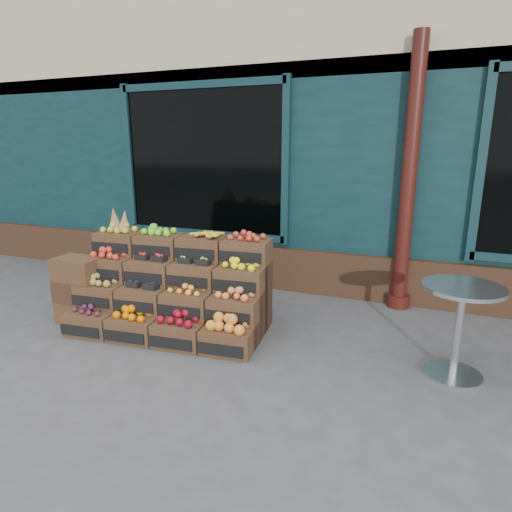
% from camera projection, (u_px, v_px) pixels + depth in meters
% --- Properties ---
extents(ground, '(60.00, 60.00, 0.00)m').
position_uv_depth(ground, '(248.00, 363.00, 4.01)').
color(ground, '#464649').
rests_on(ground, ground).
extents(shop_facade, '(12.00, 6.24, 4.80)m').
position_uv_depth(shop_facade, '(353.00, 122.00, 8.01)').
color(shop_facade, '#0C272B').
rests_on(shop_facade, ground).
extents(crate_display, '(2.15, 1.20, 1.29)m').
position_uv_depth(crate_display, '(174.00, 293.00, 4.73)').
color(crate_display, '#442C1B').
rests_on(crate_display, ground).
extents(spare_crates, '(0.52, 0.37, 0.76)m').
position_uv_depth(spare_crates, '(80.00, 290.00, 4.87)').
color(spare_crates, '#442C1B').
rests_on(spare_crates, ground).
extents(bistro_table, '(0.67, 0.67, 0.84)m').
position_uv_depth(bistro_table, '(459.00, 321.00, 3.65)').
color(bistro_table, '#B3B5BA').
rests_on(bistro_table, ground).
extents(shopkeeper, '(0.82, 0.61, 2.07)m').
position_uv_depth(shopkeeper, '(194.00, 205.00, 6.95)').
color(shopkeeper, '#1D6630').
rests_on(shopkeeper, ground).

